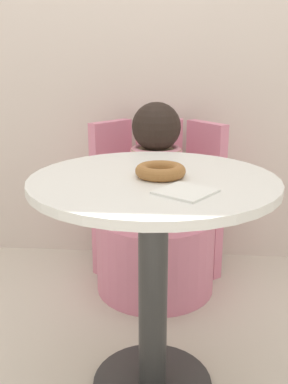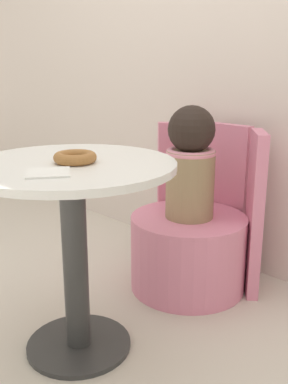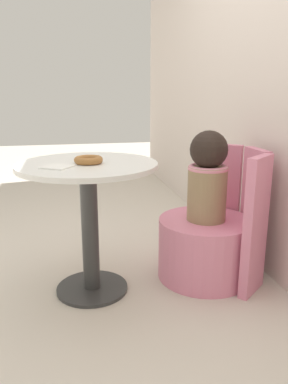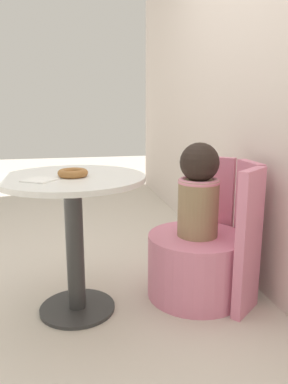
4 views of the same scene
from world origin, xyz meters
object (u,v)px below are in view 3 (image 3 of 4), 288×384
at_px(tub_chair, 204,248).
at_px(donut, 88,160).
at_px(round_table, 89,199).
at_px(child_figure, 208,176).

distance_m(tub_chair, donut, 0.85).
bearing_deg(donut, round_table, -165.51).
height_order(round_table, tub_chair, round_table).
bearing_deg(child_figure, donut, -85.96).
height_order(tub_chair, child_figure, child_figure).
bearing_deg(round_table, tub_chair, 92.38).
bearing_deg(tub_chair, round_table, -87.62).
xyz_separation_m(round_table, child_figure, (-0.03, 0.65, 0.08)).
height_order(round_table, donut, donut).
bearing_deg(donut, child_figure, 94.04).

